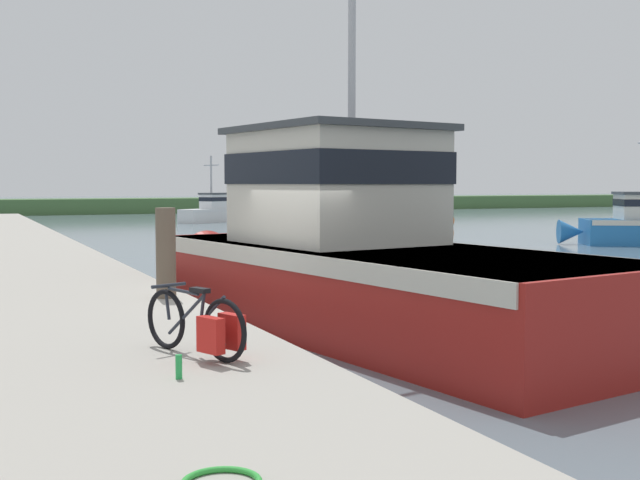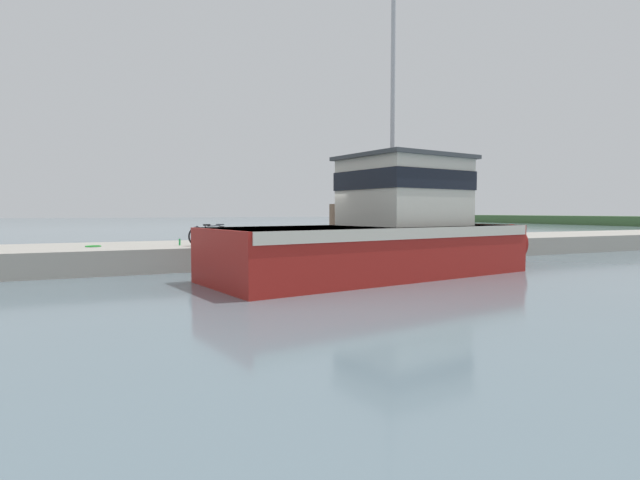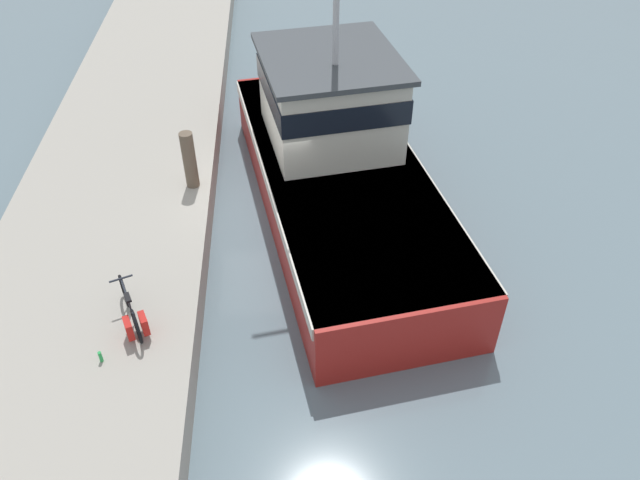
% 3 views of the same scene
% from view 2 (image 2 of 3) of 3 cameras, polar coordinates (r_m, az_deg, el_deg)
% --- Properties ---
extents(ground_plane, '(320.00, 320.00, 0.00)m').
position_cam_2_polar(ground_plane, '(17.04, 3.67, -3.30)').
color(ground_plane, slate).
extents(dock_pier, '(4.71, 80.00, 0.78)m').
position_cam_2_polar(dock_pier, '(20.19, -1.07, -1.16)').
color(dock_pier, '#A39E93').
rests_on(dock_pier, ground_plane).
extents(fishing_boat_main, '(5.23, 11.99, 10.95)m').
position_cam_2_polar(fishing_boat_main, '(15.40, 7.67, 1.04)').
color(fishing_boat_main, maroon).
rests_on(fishing_boat_main, ground_plane).
extents(bicycle_touring, '(0.79, 1.57, 0.74)m').
position_cam_2_polar(bicycle_touring, '(17.63, -12.93, 0.47)').
color(bicycle_touring, black).
rests_on(bicycle_touring, dock_pier).
extents(mooring_post, '(0.32, 0.32, 1.45)m').
position_cam_2_polar(mooring_post, '(18.41, 1.56, 1.88)').
color(mooring_post, brown).
rests_on(mooring_post, dock_pier).
extents(hose_coil, '(0.50, 0.50, 0.04)m').
position_cam_2_polar(hose_coil, '(18.20, -24.50, -0.65)').
color(hose_coil, green).
rests_on(hose_coil, dock_pier).
extents(water_bottle_on_curb, '(0.06, 0.06, 0.23)m').
position_cam_2_polar(water_bottle_on_curb, '(17.96, -15.75, -0.23)').
color(water_bottle_on_curb, green).
rests_on(water_bottle_on_curb, dock_pier).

